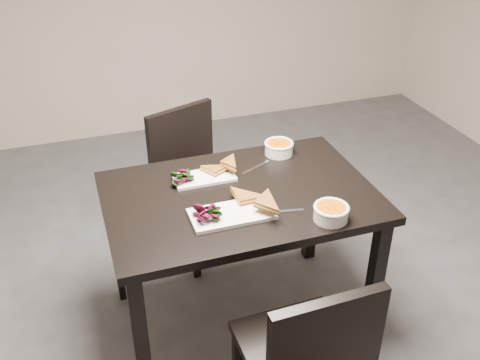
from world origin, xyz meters
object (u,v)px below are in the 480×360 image
(plate_near, at_px, (232,214))
(chair_near, at_px, (308,354))
(soup_bowl_near, at_px, (331,212))
(plate_far, at_px, (204,177))
(soup_bowl_far, at_px, (279,147))
(table, at_px, (240,212))
(chair_far, at_px, (193,173))

(plate_near, bearing_deg, chair_near, -79.34)
(plate_near, distance_m, soup_bowl_near, 0.41)
(soup_bowl_near, distance_m, plate_far, 0.63)
(soup_bowl_far, bearing_deg, table, -136.25)
(table, xyz_separation_m, chair_far, (-0.05, 0.68, -0.17))
(soup_bowl_near, bearing_deg, plate_near, 157.70)
(table, xyz_separation_m, plate_near, (-0.09, -0.15, 0.11))
(table, relative_size, soup_bowl_far, 8.20)
(chair_near, relative_size, plate_far, 3.01)
(plate_near, height_order, plate_far, plate_near)
(chair_far, bearing_deg, plate_far, -117.82)
(table, xyz_separation_m, soup_bowl_near, (0.29, -0.31, 0.14))
(soup_bowl_near, bearing_deg, chair_near, -123.50)
(chair_near, distance_m, chair_far, 1.41)
(chair_near, distance_m, soup_bowl_far, 1.09)
(plate_near, distance_m, plate_far, 0.33)
(chair_near, bearing_deg, plate_far, 97.16)
(chair_near, relative_size, chair_far, 1.00)
(table, height_order, plate_far, plate_far)
(plate_far, xyz_separation_m, soup_bowl_far, (0.42, 0.12, 0.03))
(table, xyz_separation_m, chair_near, (0.02, -0.72, -0.17))
(soup_bowl_far, bearing_deg, soup_bowl_near, -91.23)
(soup_bowl_near, xyz_separation_m, soup_bowl_far, (0.01, 0.60, -0.00))
(chair_near, bearing_deg, table, 90.02)
(plate_far, bearing_deg, soup_bowl_near, -49.83)
(plate_near, relative_size, soup_bowl_near, 2.37)
(soup_bowl_far, bearing_deg, chair_far, 132.24)
(soup_bowl_near, bearing_deg, soup_bowl_far, 88.77)
(table, distance_m, soup_bowl_far, 0.44)
(chair_far, height_order, plate_near, chair_far)
(plate_near, bearing_deg, plate_far, 95.09)
(chair_far, bearing_deg, soup_bowl_far, -68.18)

